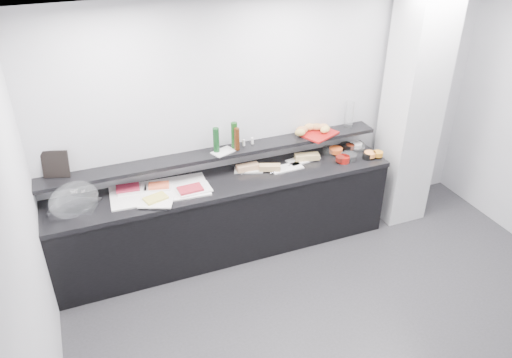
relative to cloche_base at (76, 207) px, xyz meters
name	(u,v)px	position (x,y,z in m)	size (l,w,h in m)	color
ground	(363,342)	(2.16, -1.73, -0.92)	(5.00, 5.00, 0.00)	#2D2D30
back_wall	(276,119)	(2.16, 0.27, 0.43)	(5.00, 0.02, 2.70)	silver
ceiling	(410,39)	(2.16, -1.73, 1.78)	(5.00, 5.00, 0.00)	white
column	(411,111)	(3.66, -0.08, 0.43)	(0.50, 0.50, 2.70)	silver
buffet_cabinet	(226,218)	(1.46, -0.03, -0.50)	(3.60, 0.60, 0.85)	black
counter_top	(225,183)	(1.46, -0.03, -0.05)	(3.62, 0.62, 0.05)	black
wall_shelf	(218,153)	(1.46, 0.15, 0.21)	(3.60, 0.25, 0.04)	black
cloche_base	(76,207)	(0.00, 0.00, 0.00)	(0.42, 0.28, 0.04)	silver
cloche_dome	(74,200)	(0.00, -0.04, 0.11)	(0.47, 0.31, 0.34)	white
linen_runner	(160,191)	(0.80, 0.00, -0.01)	(0.96, 0.45, 0.01)	white
platter_meat_a	(132,189)	(0.55, 0.11, 0.00)	(0.28, 0.18, 0.01)	white
food_meat_a	(128,188)	(0.51, 0.13, 0.02)	(0.23, 0.14, 0.02)	maroon
platter_salmon	(158,186)	(0.80, 0.07, 0.00)	(0.26, 0.18, 0.01)	white
food_salmon	(159,185)	(0.80, 0.06, 0.02)	(0.20, 0.13, 0.02)	#EF5830
platter_cheese	(156,202)	(0.72, -0.21, 0.00)	(0.32, 0.21, 0.01)	white
food_cheese	(156,198)	(0.72, -0.17, 0.02)	(0.21, 0.14, 0.02)	#D8CC54
platter_meat_b	(194,189)	(1.12, -0.11, 0.00)	(0.32, 0.22, 0.01)	white
food_meat_b	(190,189)	(1.08, -0.12, 0.02)	(0.24, 0.15, 0.02)	maroon
sandwich_plate_left	(248,170)	(1.77, 0.07, -0.01)	(0.30, 0.13, 0.01)	silver
sandwich_food_left	(248,167)	(1.76, 0.07, 0.02)	(0.24, 0.09, 0.06)	tan
tongs_left	(246,172)	(1.72, 0.03, 0.00)	(0.01, 0.01, 0.16)	silver
sandwich_plate_mid	(287,168)	(2.16, -0.04, -0.01)	(0.35, 0.15, 0.01)	white
sandwich_food_mid	(270,167)	(1.97, -0.02, 0.02)	(0.22, 0.09, 0.06)	tan
tongs_mid	(275,171)	(2.01, -0.08, 0.00)	(0.01, 0.01, 0.16)	silver
sandwich_plate_right	(303,160)	(2.41, 0.07, -0.01)	(0.37, 0.16, 0.01)	silver
sandwich_food_right	(307,157)	(2.45, 0.05, 0.02)	(0.27, 0.10, 0.06)	tan
tongs_right	(293,163)	(2.26, 0.02, 0.00)	(0.01, 0.01, 0.16)	silver
bowl_glass_fruit	(329,151)	(2.75, 0.10, 0.02)	(0.15, 0.15, 0.07)	white
fill_glass_fruit	(336,150)	(2.82, 0.07, 0.03)	(0.15, 0.15, 0.05)	#DA521D
bowl_black_jam	(346,147)	(2.99, 0.11, 0.02)	(0.15, 0.15, 0.07)	black
fill_black_jam	(350,147)	(3.02, 0.08, 0.03)	(0.10, 0.10, 0.05)	#5A1B0C
bowl_glass_cream	(356,147)	(3.09, 0.06, 0.02)	(0.19, 0.19, 0.07)	white
fill_glass_cream	(356,145)	(3.11, 0.10, 0.03)	(0.14, 0.14, 0.05)	white
bowl_red_jam	(344,159)	(2.81, -0.13, 0.02)	(0.13, 0.13, 0.07)	maroon
fill_red_jam	(340,159)	(2.76, -0.13, 0.03)	(0.10, 0.10, 0.05)	#52100B
bowl_glass_salmon	(349,157)	(2.89, -0.11, 0.02)	(0.17, 0.17, 0.07)	silver
fill_glass_salmon	(370,154)	(3.12, -0.16, 0.03)	(0.13, 0.13, 0.05)	#FF933E
bowl_black_fruit	(367,156)	(3.09, -0.16, 0.02)	(0.11, 0.11, 0.07)	black
fill_black_fruit	(378,154)	(3.21, -0.18, 0.03)	(0.11, 0.11, 0.05)	orange
framed_print	(55,164)	(-0.10, 0.23, 0.36)	(0.25, 0.02, 0.26)	black
print_art	(56,162)	(-0.09, 0.26, 0.36)	(0.18, 0.00, 0.22)	beige
condiment_tray	(223,152)	(1.51, 0.11, 0.24)	(0.23, 0.14, 0.01)	silver
bottle_green_a	(216,140)	(1.44, 0.14, 0.37)	(0.06, 0.06, 0.26)	#0F3817
bottle_brown	(237,139)	(1.65, 0.10, 0.36)	(0.06, 0.06, 0.24)	#3D1D0B
bottle_green_b	(234,135)	(1.65, 0.15, 0.38)	(0.06, 0.06, 0.28)	#0F3A10
bottle_hot	(237,142)	(1.65, 0.09, 0.33)	(0.04, 0.04, 0.18)	#AA0C0D
shaker_salt	(244,143)	(1.75, 0.16, 0.28)	(0.03, 0.03, 0.07)	silver
shaker_pepper	(252,141)	(1.85, 0.16, 0.28)	(0.03, 0.03, 0.07)	silver
bread_tray	(320,134)	(2.63, 0.11, 0.24)	(0.38, 0.26, 0.02)	maroon
bread_roll_nw	(302,130)	(2.44, 0.19, 0.29)	(0.13, 0.08, 0.08)	#B27443
bread_roll_n	(309,127)	(2.55, 0.23, 0.29)	(0.13, 0.08, 0.08)	tan
bread_roll_ne	(317,127)	(2.63, 0.20, 0.29)	(0.13, 0.08, 0.08)	#AE7A42
bread_roll_se	(325,129)	(2.68, 0.10, 0.29)	(0.13, 0.08, 0.08)	tan
bread_roll_midw	(300,133)	(2.39, 0.13, 0.29)	(0.12, 0.07, 0.08)	#B69545
bread_roll_mide	(323,127)	(2.70, 0.17, 0.29)	(0.12, 0.08, 0.08)	#C17D49
carafe	(349,115)	(3.03, 0.18, 0.38)	(0.10, 0.10, 0.30)	silver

